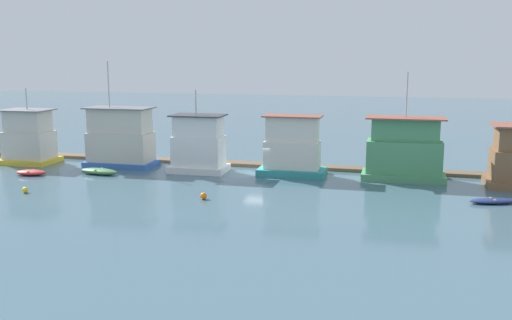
% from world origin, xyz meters
% --- Properties ---
extents(ground_plane, '(200.00, 200.00, 0.00)m').
position_xyz_m(ground_plane, '(0.00, 0.00, 0.00)').
color(ground_plane, '#426070').
extents(dock_walkway, '(59.60, 1.60, 0.30)m').
position_xyz_m(dock_walkway, '(0.00, 3.30, 0.15)').
color(dock_walkway, brown).
rests_on(dock_walkway, ground_plane).
extents(houseboat_yellow, '(5.08, 3.72, 7.32)m').
position_xyz_m(houseboat_yellow, '(-23.02, -0.43, 2.39)').
color(houseboat_yellow, gold).
rests_on(houseboat_yellow, ground_plane).
extents(houseboat_blue, '(6.54, 3.44, 9.90)m').
position_xyz_m(houseboat_blue, '(-13.60, 0.33, 2.62)').
color(houseboat_blue, '#3866B7').
rests_on(houseboat_blue, ground_plane).
extents(houseboat_white, '(5.10, 3.25, 7.44)m').
position_xyz_m(houseboat_white, '(-5.45, -0.55, 2.40)').
color(houseboat_white, white).
rests_on(houseboat_white, ground_plane).
extents(houseboat_teal, '(5.87, 3.24, 5.29)m').
position_xyz_m(houseboat_teal, '(3.03, 0.01, 2.31)').
color(houseboat_teal, teal).
rests_on(houseboat_teal, ground_plane).
extents(houseboat_green, '(6.92, 3.36, 9.10)m').
position_xyz_m(houseboat_green, '(12.55, 0.51, 2.36)').
color(houseboat_green, '#4C9360').
rests_on(houseboat_green, ground_plane).
extents(dinghy_red, '(2.83, 1.68, 0.48)m').
position_xyz_m(dinghy_red, '(-19.38, -5.51, 0.24)').
color(dinghy_red, red).
rests_on(dinghy_red, ground_plane).
extents(dinghy_green, '(3.82, 1.77, 0.54)m').
position_xyz_m(dinghy_green, '(-13.72, -3.76, 0.27)').
color(dinghy_green, '#47844C').
rests_on(dinghy_green, ground_plane).
extents(dinghy_navy, '(3.56, 2.05, 0.38)m').
position_xyz_m(dinghy_navy, '(18.72, -6.19, 0.19)').
color(dinghy_navy, navy).
rests_on(dinghy_navy, ground_plane).
extents(mooring_post_far_left, '(0.29, 0.29, 1.99)m').
position_xyz_m(mooring_post_far_left, '(9.82, 2.25, 0.99)').
color(mooring_post_far_left, brown).
rests_on(mooring_post_far_left, ground_plane).
extents(buoy_orange, '(0.51, 0.51, 0.51)m').
position_xyz_m(buoy_orange, '(-1.76, -10.01, 0.26)').
color(buoy_orange, orange).
rests_on(buoy_orange, ground_plane).
extents(buoy_yellow, '(0.46, 0.46, 0.46)m').
position_xyz_m(buoy_yellow, '(-15.74, -11.41, 0.23)').
color(buoy_yellow, yellow).
rests_on(buoy_yellow, ground_plane).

